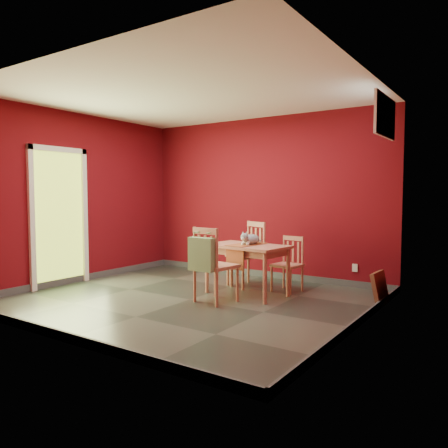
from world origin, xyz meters
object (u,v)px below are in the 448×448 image
Objects in this scene: chair_far_left at (248,253)px; picture_frame at (380,288)px; chair_far_right at (289,263)px; tote_bag at (202,254)px; dining_table at (247,251)px; chair_near at (214,264)px; cat at (251,237)px.

picture_frame is at bearing -2.12° from chair_far_left.
tote_bag is (-0.53, -1.39, 0.25)m from chair_far_right.
chair_near is (-0.13, -0.62, -0.11)m from dining_table.
chair_far_right is (0.67, 0.02, -0.10)m from chair_far_left.
dining_table is 0.64m from chair_near.
cat is at bearing 54.09° from dining_table.
chair_far_left is 2.01× the size of tote_bag.
cat is at bearing -125.05° from chair_far_right.
picture_frame is (1.84, 1.07, -0.29)m from chair_near.
picture_frame is (1.99, -0.07, -0.29)m from chair_far_left.
dining_table is at bearing 78.23° from chair_near.
chair_near is at bearing -101.77° from dining_table.
dining_table is 1.21× the size of chair_far_left.
chair_near is 2.45× the size of cat.
chair_far_right is 1.28m from chair_near.
cat is (0.19, 0.90, 0.15)m from tote_bag.
chair_near is (0.16, -1.14, -0.00)m from chair_far_left.
chair_far_right reaches higher than picture_frame.
picture_frame is (1.71, 0.45, -0.41)m from dining_table.
tote_bag reaches higher than cat.
chair_far_right is at bearing 66.26° from chair_near.
chair_far_right is 1.34m from picture_frame.
chair_near is (-0.51, -1.17, 0.10)m from chair_far_right.
chair_far_left is 2.30× the size of picture_frame.
dining_table is 2.44× the size of tote_bag.
chair_far_left is at bearing 177.88° from picture_frame.
chair_near is 2.01× the size of tote_bag.
dining_table is at bearing -111.84° from cat.
cat is at bearing -166.64° from picture_frame.
tote_bag is 1.14× the size of picture_frame.
picture_frame is (1.32, -0.10, -0.19)m from chair_far_right.
dining_table is 0.61m from chair_far_left.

